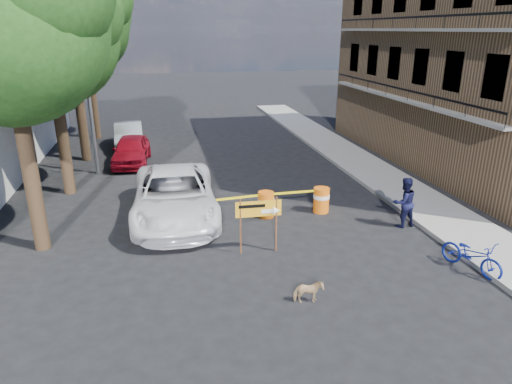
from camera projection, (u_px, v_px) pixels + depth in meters
name	position (u px, v px, depth m)	size (l,w,h in m)	color
ground	(280.00, 256.00, 13.16)	(120.00, 120.00, 0.00)	black
sidewalk_east	(381.00, 177.00, 19.90)	(2.40, 40.00, 0.15)	gray
apartment_building	(490.00, 33.00, 20.90)	(8.00, 16.00, 12.00)	#836243
tree_near	(7.00, 21.00, 11.52)	(5.46, 5.20, 9.15)	#332316
tree_mid_a	(49.00, 34.00, 16.24)	(5.25, 5.00, 8.68)	#332316
tree_mid_b	(70.00, 17.00, 20.60)	(5.67, 5.40, 9.62)	#332316
tree_far	(86.00, 28.00, 25.37)	(5.04, 4.80, 8.84)	#332316
streetlamp	(88.00, 74.00, 19.25)	(1.25, 0.18, 8.00)	gray
barrel_far_left	(152.00, 216.00, 14.77)	(0.58, 0.58, 0.90)	#DB500C
barrel_mid_left	(204.00, 211.00, 15.14)	(0.58, 0.58, 0.90)	#DB500C
barrel_mid_right	(266.00, 204.00, 15.77)	(0.58, 0.58, 0.90)	#DB500C
barrel_far_right	(321.00, 199.00, 16.19)	(0.58, 0.58, 0.90)	#DB500C
detour_sign	(264.00, 213.00, 12.98)	(1.33, 0.25, 1.71)	#592D19
pedestrian	(404.00, 202.00, 14.88)	(0.82, 0.64, 1.69)	black
bicycle	(474.00, 241.00, 12.08)	(0.62, 0.93, 1.78)	navy
dog	(308.00, 292.00, 10.81)	(0.32, 0.70, 0.59)	tan
suv_white	(175.00, 195.00, 15.55)	(2.75, 5.97, 1.66)	white
sedan_red	(131.00, 150.00, 21.97)	(1.60, 3.99, 1.36)	#AB0E21
sedan_silver	(129.00, 135.00, 24.96)	(1.45, 4.15, 1.37)	silver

